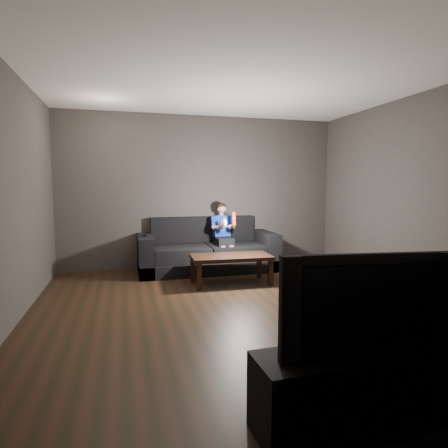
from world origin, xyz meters
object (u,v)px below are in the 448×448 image
object	(u,v)px
media_console	(357,386)
sofa	(207,253)
child	(223,229)
coffee_table	(231,259)

from	to	relation	value
media_console	sofa	bearing A→B (deg)	88.22
child	coffee_table	size ratio (longest dim) A/B	0.84
coffee_table	child	bearing A→B (deg)	82.61
sofa	media_console	xyz separation A→B (m)	(-0.02, -4.36, -0.06)
coffee_table	media_console	size ratio (longest dim) A/B	0.92
child	coffee_table	xyz separation A→B (m)	(-0.12, -0.91, -0.35)
sofa	media_console	distance (m)	4.36
coffee_table	sofa	bearing A→B (deg)	98.63
coffee_table	media_console	bearing A→B (deg)	-92.89
sofa	coffee_table	size ratio (longest dim) A/B	1.95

